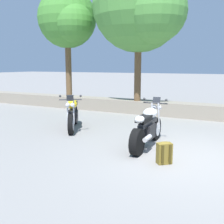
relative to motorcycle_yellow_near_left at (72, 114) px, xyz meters
The scene contains 7 objects.
ground_plane 4.08m from the motorcycle_yellow_near_left, 16.31° to the right, with size 120.00×120.00×0.00m, color gray.
stone_wall 5.35m from the motorcycle_yellow_near_left, 43.27° to the left, with size 36.00×0.80×0.55m, color gray.
motorcycle_yellow_near_left is the anchor object (origin of this frame).
motorcycle_white_centre 2.87m from the motorcycle_yellow_near_left, 14.88° to the right, with size 0.67×2.06×1.18m.
rider_backpack 3.87m from the motorcycle_yellow_near_left, 26.27° to the right, with size 0.35×0.35×0.47m.
leafy_tree_far_left 5.68m from the motorcycle_yellow_near_left, 125.75° to the left, with size 2.82×2.69×4.94m.
leafy_tree_mid_left 5.21m from the motorcycle_yellow_near_left, 73.20° to the left, with size 3.88×3.69×5.66m.
Camera 1 is at (0.97, -5.84, 2.03)m, focal length 43.02 mm.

